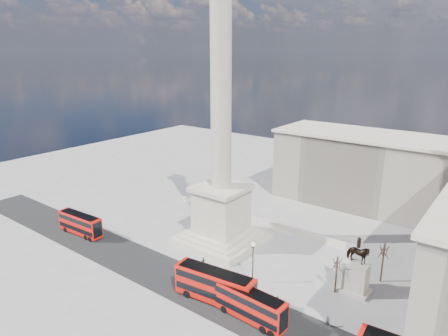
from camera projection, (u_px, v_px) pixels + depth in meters
ground at (204, 250)px, 71.49m from camera, size 180.00×180.00×0.00m
asphalt_road at (187, 285)px, 60.96m from camera, size 120.00×9.00×0.01m
nelsons_column at (221, 175)px, 71.67m from camera, size 14.00×14.00×49.85m
balustrade_wall at (253, 219)px, 83.54m from camera, size 40.00×0.60×1.10m
building_northeast at (390, 174)px, 88.01m from camera, size 51.00×17.00×16.60m
red_bus_a at (80, 224)px, 77.15m from camera, size 10.37×2.98×4.16m
red_bus_b at (215, 286)px, 56.10m from camera, size 12.24×4.09×4.87m
red_bus_c at (250, 305)px, 52.43m from camera, size 10.60×2.92×4.26m
victorian_lamp at (253, 259)px, 60.49m from camera, size 0.57×0.57×6.70m
equestrian_statue at (356, 273)px, 58.30m from camera, size 4.30×3.23×8.88m
bare_tree_near at (437, 294)px, 49.11m from camera, size 1.61×1.61×7.05m
bare_tree_mid at (337, 263)px, 57.68m from camera, size 1.62×1.62×6.14m
bare_tree_far at (384, 250)px, 60.36m from camera, size 1.66×1.66×6.77m
pedestrian_walking at (328, 322)px, 51.38m from camera, size 0.68×0.60×1.56m
pedestrian_standing at (277, 302)px, 55.40m from camera, size 0.83×0.66×1.67m
pedestrian_crossing at (203, 262)px, 65.92m from camera, size 0.55×1.00×1.63m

